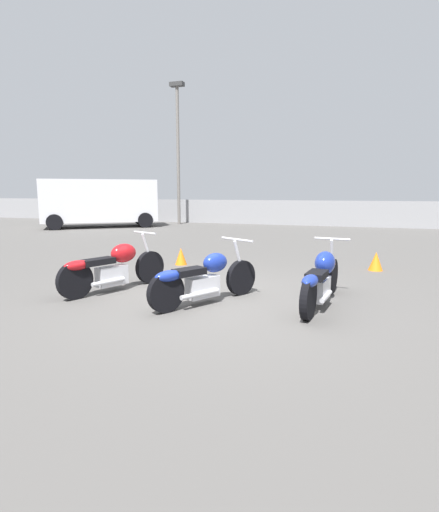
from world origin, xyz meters
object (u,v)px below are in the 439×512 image
Objects in this scene: light_pole_left at (178,141)px; parked_van at (100,201)px; motorcycle_slot_0 at (113,267)px; motorcycle_slot_2 at (321,279)px; traffic_cone_near at (376,261)px; traffic_cone_far at (181,256)px; motorcycle_slot_1 at (204,279)px.

light_pole_left is 4.97m from parked_van.
motorcycle_slot_0 is 3.44m from motorcycle_slot_2.
traffic_cone_near is at bearing 22.14° from parked_van.
motorcycle_slot_2 is 0.41× the size of parked_van.
motorcycle_slot_0 is at bearing -91.70° from traffic_cone_far.
motorcycle_slot_1 is at bearing -64.28° from light_pole_left.
motorcycle_slot_2 is 4.14m from traffic_cone_far.
traffic_cone_far is at bearing 7.31° from parked_van.
motorcycle_slot_1 is 14.18m from parked_van.
parked_van is at bearing 160.91° from motorcycle_slot_1.
traffic_cone_near is 4.32m from traffic_cone_far.
motorcycle_slot_1 reaches higher than traffic_cone_far.
motorcycle_slot_1 is at bearing -125.93° from traffic_cone_near.
traffic_cone_far is (4.87, -10.69, -3.98)m from light_pole_left.
parked_van is 13.27× the size of traffic_cone_far.
motorcycle_slot_1 is at bearing 3.96° from parked_van.
motorcycle_slot_1 and motorcycle_slot_2 have the same top height.
light_pole_left is at bearing 131.98° from motorcycle_slot_0.
light_pole_left is at bearing 99.35° from parked_van.
light_pole_left is 3.25× the size of motorcycle_slot_2.
parked_van is 13.89m from traffic_cone_near.
traffic_cone_far is at bearing 149.87° from motorcycle_slot_1.
traffic_cone_near is (4.34, 3.35, -0.21)m from motorcycle_slot_0.
motorcycle_slot_2 is at bearing -57.89° from light_pole_left.
traffic_cone_far is (7.63, -7.80, -1.04)m from parked_van.
traffic_cone_near is at bearing -47.53° from light_pole_left.
motorcycle_slot_0 is 4.97× the size of traffic_cone_near.
parked_van is at bearing 148.09° from motorcycle_slot_0.
parked_van is at bearing -133.58° from light_pole_left.
light_pole_left reaches higher than traffic_cone_far.
traffic_cone_near is (9.14, -9.99, -3.98)m from light_pole_left.
motorcycle_slot_0 reaches higher than traffic_cone_far.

